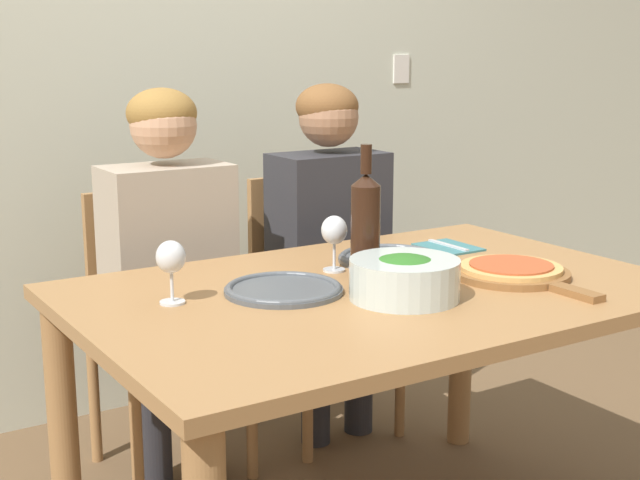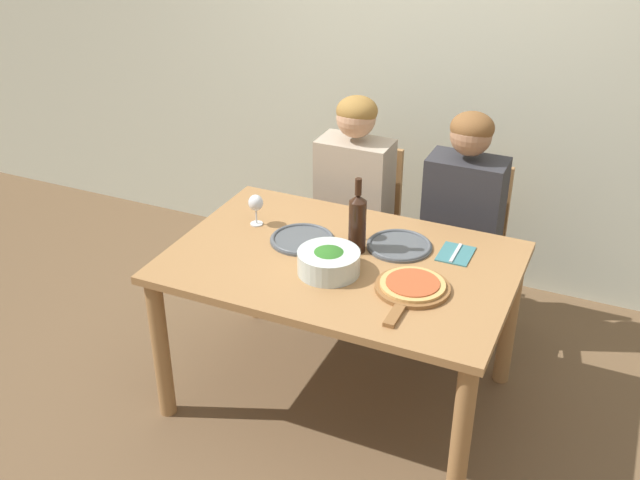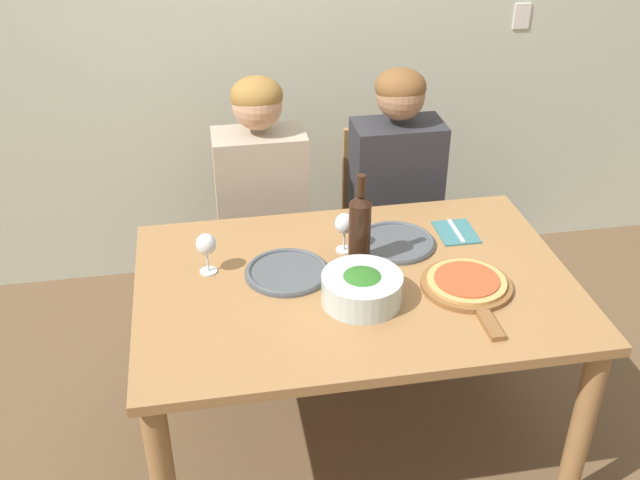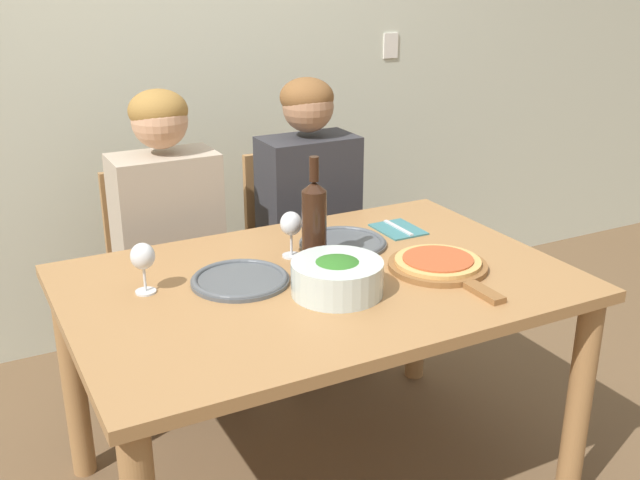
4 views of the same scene
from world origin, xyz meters
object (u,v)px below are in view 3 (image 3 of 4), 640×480
object	(u,v)px
chair_left	(261,230)
pizza_on_board	(467,285)
wine_glass_left	(206,246)
dinner_plate_right	(395,242)
chair_right	(388,219)
wine_glass_right	(344,226)
dinner_plate_left	(287,272)
broccoli_bowl	(362,288)
fork_on_napkin	(456,232)
wine_bottle	(360,229)
person_man	(397,180)
person_woman	(262,191)

from	to	relation	value
chair_left	pizza_on_board	bearing A→B (deg)	-58.08
wine_glass_left	chair_left	bearing A→B (deg)	70.69
dinner_plate_right	wine_glass_left	distance (m)	0.69
chair_right	wine_glass_right	xyz separation A→B (m)	(-0.35, -0.65, 0.37)
dinner_plate_left	broccoli_bowl	bearing A→B (deg)	-42.49
chair_left	wine_glass_right	size ratio (longest dim) A/B	5.92
fork_on_napkin	wine_glass_left	bearing A→B (deg)	-173.53
wine_bottle	wine_glass_left	size ratio (longest dim) A/B	2.30
dinner_plate_left	wine_glass_left	xyz separation A→B (m)	(-0.27, 0.06, 0.10)
chair_right	wine_glass_left	size ratio (longest dim) A/B	5.92
chair_left	wine_glass_left	xyz separation A→B (m)	(-0.25, -0.71, 0.37)
person_man	pizza_on_board	size ratio (longest dim) A/B	2.75
broccoli_bowl	wine_glass_left	size ratio (longest dim) A/B	1.75
broccoli_bowl	dinner_plate_left	bearing A→B (deg)	137.51
broccoli_bowl	fork_on_napkin	world-z (taller)	broccoli_bowl
person_woman	broccoli_bowl	distance (m)	0.89
person_man	fork_on_napkin	xyz separation A→B (m)	(0.10, -0.49, 0.02)
wine_glass_left	fork_on_napkin	distance (m)	0.94
dinner_plate_right	pizza_on_board	size ratio (longest dim) A/B	0.65
person_woman	fork_on_napkin	xyz separation A→B (m)	(0.68, -0.49, 0.02)
dinner_plate_right	person_man	bearing A→B (deg)	74.27
broccoli_bowl	dinner_plate_right	bearing A→B (deg)	58.21
person_man	broccoli_bowl	xyz separation A→B (m)	(-0.35, -0.86, 0.07)
pizza_on_board	chair_left	bearing A→B (deg)	121.92
person_woman	fork_on_napkin	size ratio (longest dim) A/B	6.81
person_woman	dinner_plate_left	world-z (taller)	person_woman
person_man	pizza_on_board	world-z (taller)	person_man
chair_right	broccoli_bowl	bearing A→B (deg)	-109.97
dinner_plate_left	pizza_on_board	world-z (taller)	pizza_on_board
person_woman	dinner_plate_right	world-z (taller)	person_woman
chair_left	broccoli_bowl	xyz separation A→B (m)	(0.24, -0.97, 0.32)
person_man	fork_on_napkin	distance (m)	0.50
person_man	dinner_plate_right	bearing A→B (deg)	-105.73
chair_right	dinner_plate_right	distance (m)	0.72
wine_bottle	dinner_plate_left	world-z (taller)	wine_bottle
chair_left	wine_bottle	xyz separation A→B (m)	(0.27, -0.75, 0.41)
wine_bottle	wine_glass_left	bearing A→B (deg)	175.57
person_woman	fork_on_napkin	bearing A→B (deg)	-35.92
broccoli_bowl	dinner_plate_left	xyz separation A→B (m)	(-0.22, 0.20, -0.04)
dinner_plate_left	dinner_plate_right	xyz separation A→B (m)	(0.42, 0.12, 0.00)
chair_right	wine_glass_left	xyz separation A→B (m)	(-0.83, -0.71, 0.37)
fork_on_napkin	chair_right	bearing A→B (deg)	99.03
person_woman	person_man	bearing A→B (deg)	0.00
person_man	wine_glass_right	distance (m)	0.66
wine_bottle	pizza_on_board	xyz separation A→B (m)	(0.32, -0.21, -0.13)
chair_left	wine_glass_right	distance (m)	0.79
wine_bottle	broccoli_bowl	world-z (taller)	wine_bottle
person_woman	wine_bottle	world-z (taller)	person_woman
chair_left	dinner_plate_left	world-z (taller)	chair_left
person_woman	wine_glass_right	distance (m)	0.61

